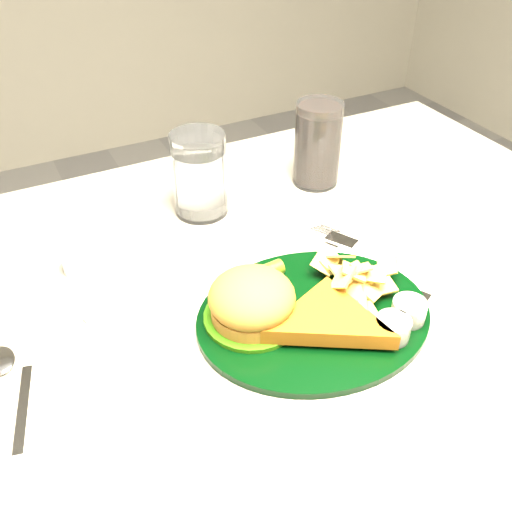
{
  "coord_description": "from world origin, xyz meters",
  "views": [
    {
      "loc": [
        -0.23,
        -0.48,
        1.22
      ],
      "look_at": [
        0.02,
        0.01,
        0.8
      ],
      "focal_mm": 40.0,
      "sensor_mm": 36.0,
      "label": 1
    }
  ],
  "objects_px": {
    "dinner_plate": "(315,298)",
    "cola_glass": "(318,144)",
    "water_glass": "(200,174)",
    "fork_napkin": "(372,274)",
    "table": "(249,470)"
  },
  "relations": [
    {
      "from": "dinner_plate",
      "to": "cola_glass",
      "type": "relative_size",
      "value": 2.1
    },
    {
      "from": "water_glass",
      "to": "cola_glass",
      "type": "height_order",
      "value": "cola_glass"
    },
    {
      "from": "dinner_plate",
      "to": "cola_glass",
      "type": "height_order",
      "value": "cola_glass"
    },
    {
      "from": "water_glass",
      "to": "fork_napkin",
      "type": "distance_m",
      "value": 0.29
    },
    {
      "from": "dinner_plate",
      "to": "table",
      "type": "bearing_deg",
      "value": 135.02
    },
    {
      "from": "cola_glass",
      "to": "fork_napkin",
      "type": "relative_size",
      "value": 0.74
    },
    {
      "from": "table",
      "to": "dinner_plate",
      "type": "height_order",
      "value": "dinner_plate"
    },
    {
      "from": "water_glass",
      "to": "cola_glass",
      "type": "relative_size",
      "value": 0.93
    },
    {
      "from": "dinner_plate",
      "to": "water_glass",
      "type": "distance_m",
      "value": 0.28
    },
    {
      "from": "dinner_plate",
      "to": "water_glass",
      "type": "bearing_deg",
      "value": 101.17
    },
    {
      "from": "cola_glass",
      "to": "dinner_plate",
      "type": "bearing_deg",
      "value": -121.94
    },
    {
      "from": "water_glass",
      "to": "cola_glass",
      "type": "distance_m",
      "value": 0.2
    },
    {
      "from": "table",
      "to": "water_glass",
      "type": "distance_m",
      "value": 0.49
    },
    {
      "from": "dinner_plate",
      "to": "cola_glass",
      "type": "distance_m",
      "value": 0.33
    },
    {
      "from": "dinner_plate",
      "to": "water_glass",
      "type": "relative_size",
      "value": 2.25
    }
  ]
}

